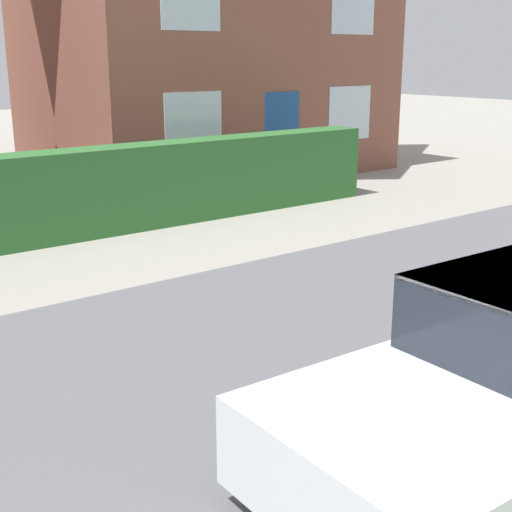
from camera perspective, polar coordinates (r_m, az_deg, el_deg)
name	(u,v)px	position (r m, az deg, el deg)	size (l,w,h in m)	color
road_strip	(244,408)	(6.21, -0.95, -12.06)	(28.00, 6.98, 0.01)	#5B5B60
garden_hedge	(54,197)	(11.85, -15.83, 4.57)	(13.05, 0.71, 1.44)	#2D662D
house_right	(208,13)	(18.58, -3.84, 18.86)	(8.71, 5.72, 7.65)	brown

